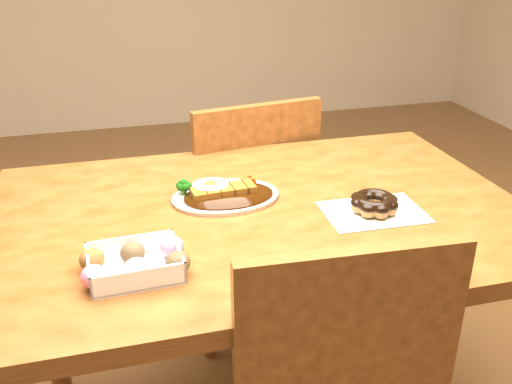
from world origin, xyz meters
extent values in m
cube|color=#522C10|center=(0.00, 0.00, 0.73)|extent=(1.20, 0.80, 0.04)
cylinder|color=#522C10|center=(-0.54, 0.34, 0.35)|extent=(0.06, 0.06, 0.71)
cylinder|color=#522C10|center=(0.54, 0.34, 0.35)|extent=(0.06, 0.06, 0.71)
cube|color=#522C10|center=(0.08, 0.60, 0.43)|extent=(0.48, 0.48, 0.04)
cylinder|color=#522C10|center=(0.22, 0.79, 0.21)|extent=(0.04, 0.04, 0.41)
cylinder|color=#522C10|center=(-0.12, 0.74, 0.21)|extent=(0.04, 0.04, 0.41)
cylinder|color=#522C10|center=(0.27, 0.46, 0.21)|extent=(0.04, 0.04, 0.41)
cylinder|color=#522C10|center=(-0.07, 0.41, 0.21)|extent=(0.04, 0.04, 0.41)
cube|color=#522C10|center=(0.11, 0.41, 0.67)|extent=(0.40, 0.09, 0.40)
cube|color=#522C10|center=(0.04, -0.41, 0.67)|extent=(0.40, 0.05, 0.40)
ellipsoid|color=white|center=(-0.07, 0.07, 0.76)|extent=(0.25, 0.18, 0.01)
ellipsoid|color=black|center=(-0.06, 0.06, 0.76)|extent=(0.21, 0.15, 0.01)
cube|color=#6B380C|center=(-0.07, 0.07, 0.77)|extent=(0.15, 0.07, 0.02)
ellipsoid|color=white|center=(-0.10, 0.09, 0.78)|extent=(0.09, 0.08, 0.01)
ellipsoid|color=#FFB214|center=(-0.10, 0.09, 0.78)|extent=(0.03, 0.03, 0.02)
cube|color=white|center=(-0.29, -0.20, 0.77)|extent=(0.17, 0.14, 0.04)
ellipsoid|color=pink|center=(-0.37, -0.23, 0.78)|extent=(0.05, 0.05, 0.04)
ellipsoid|color=beige|center=(-0.29, -0.23, 0.78)|extent=(0.05, 0.05, 0.04)
ellipsoid|color=black|center=(-0.22, -0.22, 0.78)|extent=(0.05, 0.05, 0.04)
ellipsoid|color=brown|center=(-0.37, -0.17, 0.78)|extent=(0.05, 0.05, 0.04)
ellipsoid|color=black|center=(-0.29, -0.17, 0.78)|extent=(0.05, 0.05, 0.04)
ellipsoid|color=pink|center=(-0.22, -0.16, 0.78)|extent=(0.05, 0.05, 0.04)
cube|color=silver|center=(0.24, -0.08, 0.75)|extent=(0.23, 0.16, 0.00)
torus|color=olive|center=(0.24, -0.08, 0.77)|extent=(0.11, 0.11, 0.04)
torus|color=black|center=(0.24, -0.08, 0.78)|extent=(0.10, 0.10, 0.02)
camera|label=1|loc=(-0.31, -1.12, 1.33)|focal=40.00mm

